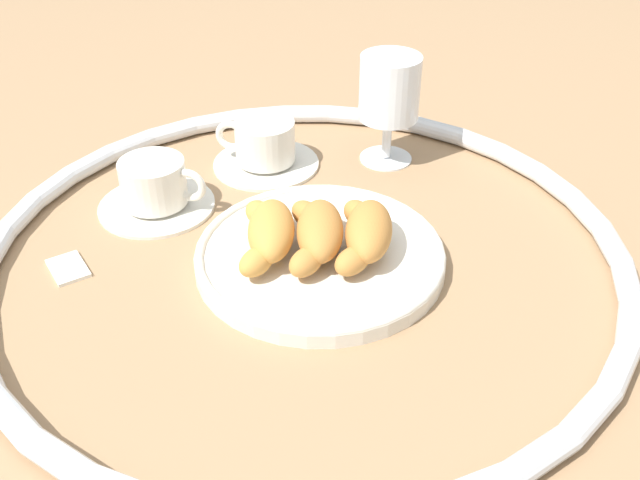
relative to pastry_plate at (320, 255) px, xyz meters
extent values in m
plane|color=#997551|center=(0.01, 0.02, -0.01)|extent=(2.20, 2.20, 0.00)
torus|color=silver|center=(0.01, 0.02, 0.00)|extent=(0.68, 0.68, 0.02)
cylinder|color=silver|center=(0.00, 0.00, 0.00)|extent=(0.26, 0.26, 0.02)
torus|color=silver|center=(0.00, 0.00, 0.00)|extent=(0.26, 0.26, 0.01)
ellipsoid|color=#BC7A38|center=(0.00, -0.05, 0.03)|extent=(0.10, 0.05, 0.04)
ellipsoid|color=#BC7A38|center=(0.05, -0.04, 0.02)|extent=(0.05, 0.05, 0.03)
ellipsoid|color=#BC7A38|center=(-0.04, -0.04, 0.02)|extent=(0.05, 0.05, 0.03)
ellipsoid|color=#BC7A38|center=(0.00, 0.00, 0.03)|extent=(0.10, 0.06, 0.04)
ellipsoid|color=#BC7A38|center=(0.04, 0.02, 0.02)|extent=(0.05, 0.05, 0.03)
ellipsoid|color=#BC7A38|center=(-0.04, 0.01, 0.02)|extent=(0.05, 0.05, 0.03)
ellipsoid|color=#CC893D|center=(0.00, 0.05, 0.03)|extent=(0.10, 0.06, 0.04)
ellipsoid|color=#CC893D|center=(0.04, 0.07, 0.02)|extent=(0.05, 0.05, 0.03)
ellipsoid|color=#CC893D|center=(-0.05, 0.06, 0.02)|extent=(0.05, 0.05, 0.03)
cylinder|color=silver|center=(0.09, 0.20, -0.01)|extent=(0.14, 0.14, 0.01)
cylinder|color=silver|center=(0.09, 0.20, 0.02)|extent=(0.08, 0.08, 0.05)
cylinder|color=brown|center=(0.09, 0.20, 0.05)|extent=(0.07, 0.07, 0.01)
torus|color=silver|center=(0.08, 0.16, 0.03)|extent=(0.02, 0.04, 0.04)
cylinder|color=silver|center=(0.20, 0.09, -0.01)|extent=(0.14, 0.14, 0.01)
cylinder|color=silver|center=(0.20, 0.09, 0.02)|extent=(0.08, 0.08, 0.05)
cylinder|color=brown|center=(0.20, 0.09, 0.05)|extent=(0.07, 0.07, 0.01)
torus|color=silver|center=(0.21, 0.13, 0.03)|extent=(0.01, 0.04, 0.04)
cylinder|color=white|center=(0.23, -0.07, -0.01)|extent=(0.07, 0.07, 0.01)
cylinder|color=white|center=(0.23, -0.07, 0.02)|extent=(0.01, 0.01, 0.05)
cylinder|color=white|center=(0.23, -0.07, 0.09)|extent=(0.08, 0.08, 0.08)
cylinder|color=yellow|center=(0.23, -0.07, 0.08)|extent=(0.07, 0.07, 0.06)
cube|color=white|center=(-0.04, 0.26, -0.01)|extent=(0.06, 0.06, 0.01)
camera|label=1|loc=(-0.61, -0.05, 0.45)|focal=40.93mm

